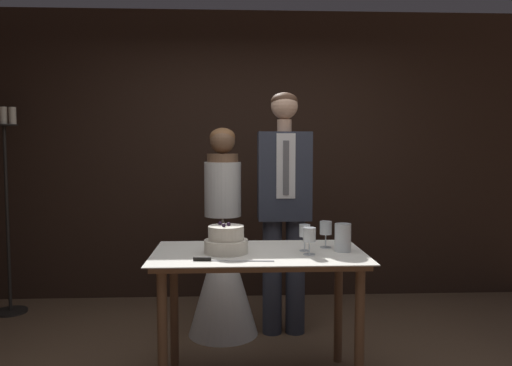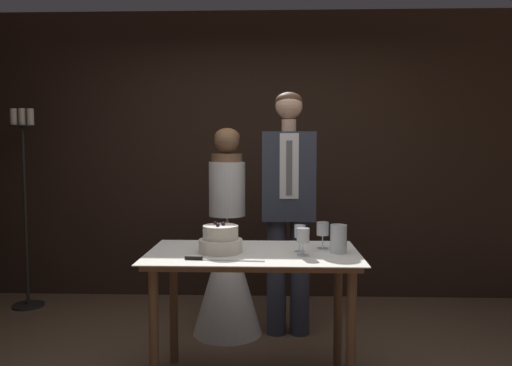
{
  "view_description": "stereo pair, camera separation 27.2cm",
  "coord_description": "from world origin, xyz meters",
  "px_view_note": "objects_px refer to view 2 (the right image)",
  "views": [
    {
      "loc": [
        -0.16,
        -2.78,
        1.46
      ],
      "look_at": [
        0.0,
        0.62,
        1.21
      ],
      "focal_mm": 35.0,
      "sensor_mm": 36.0,
      "label": 1
    },
    {
      "loc": [
        0.12,
        -2.78,
        1.46
      ],
      "look_at": [
        0.0,
        0.62,
        1.21
      ],
      "focal_mm": 35.0,
      "sensor_mm": 36.0,
      "label": 2
    }
  ],
  "objects_px": {
    "wine_glass_near": "(323,230)",
    "hurricane_candle": "(339,239)",
    "cake_knife": "(209,259)",
    "bride": "(227,260)",
    "groom": "(288,201)",
    "cake_table": "(254,270)",
    "tiered_cake": "(221,240)",
    "wine_glass_middle": "(300,232)",
    "candle_stand": "(25,203)",
    "wine_glass_far": "(303,236)"
  },
  "relations": [
    {
      "from": "groom",
      "to": "bride",
      "type": "bearing_deg",
      "value": 179.94
    },
    {
      "from": "hurricane_candle",
      "to": "wine_glass_far",
      "type": "bearing_deg",
      "value": -158.68
    },
    {
      "from": "wine_glass_near",
      "to": "wine_glass_far",
      "type": "xyz_separation_m",
      "value": [
        -0.13,
        -0.2,
        -0.0
      ]
    },
    {
      "from": "tiered_cake",
      "to": "wine_glass_middle",
      "type": "relative_size",
      "value": 1.6
    },
    {
      "from": "tiered_cake",
      "to": "wine_glass_near",
      "type": "distance_m",
      "value": 0.64
    },
    {
      "from": "cake_knife",
      "to": "groom",
      "type": "distance_m",
      "value": 1.17
    },
    {
      "from": "wine_glass_far",
      "to": "groom",
      "type": "height_order",
      "value": "groom"
    },
    {
      "from": "tiered_cake",
      "to": "cake_table",
      "type": "bearing_deg",
      "value": 4.24
    },
    {
      "from": "cake_knife",
      "to": "hurricane_candle",
      "type": "bearing_deg",
      "value": 21.4
    },
    {
      "from": "wine_glass_near",
      "to": "bride",
      "type": "relative_size",
      "value": 0.11
    },
    {
      "from": "wine_glass_near",
      "to": "cake_table",
      "type": "bearing_deg",
      "value": -165.84
    },
    {
      "from": "wine_glass_far",
      "to": "bride",
      "type": "xyz_separation_m",
      "value": [
        -0.53,
        0.91,
        -0.35
      ]
    },
    {
      "from": "wine_glass_middle",
      "to": "bride",
      "type": "bearing_deg",
      "value": 122.57
    },
    {
      "from": "cake_table",
      "to": "groom",
      "type": "relative_size",
      "value": 0.69
    },
    {
      "from": "cake_table",
      "to": "bride",
      "type": "xyz_separation_m",
      "value": [
        -0.24,
        0.82,
        -0.13
      ]
    },
    {
      "from": "tiered_cake",
      "to": "bride",
      "type": "xyz_separation_m",
      "value": [
        -0.04,
        0.83,
        -0.31
      ]
    },
    {
      "from": "cake_knife",
      "to": "bride",
      "type": "bearing_deg",
      "value": 94.62
    },
    {
      "from": "hurricane_candle",
      "to": "cake_knife",
      "type": "bearing_deg",
      "value": -163.65
    },
    {
      "from": "cake_table",
      "to": "wine_glass_near",
      "type": "xyz_separation_m",
      "value": [
        0.43,
        0.11,
        0.23
      ]
    },
    {
      "from": "tiered_cake",
      "to": "groom",
      "type": "distance_m",
      "value": 0.95
    },
    {
      "from": "tiered_cake",
      "to": "wine_glass_far",
      "type": "bearing_deg",
      "value": -8.9
    },
    {
      "from": "cake_knife",
      "to": "groom",
      "type": "xyz_separation_m",
      "value": [
        0.48,
        1.05,
        0.21
      ]
    },
    {
      "from": "cake_knife",
      "to": "wine_glass_near",
      "type": "height_order",
      "value": "wine_glass_near"
    },
    {
      "from": "bride",
      "to": "groom",
      "type": "distance_m",
      "value": 0.66
    },
    {
      "from": "cake_knife",
      "to": "wine_glass_middle",
      "type": "relative_size",
      "value": 2.76
    },
    {
      "from": "cake_table",
      "to": "wine_glass_near",
      "type": "bearing_deg",
      "value": 14.16
    },
    {
      "from": "candle_stand",
      "to": "tiered_cake",
      "type": "bearing_deg",
      "value": -36.54
    },
    {
      "from": "wine_glass_near",
      "to": "wine_glass_middle",
      "type": "relative_size",
      "value": 1.02
    },
    {
      "from": "cake_table",
      "to": "wine_glass_middle",
      "type": "bearing_deg",
      "value": 2.52
    },
    {
      "from": "wine_glass_far",
      "to": "groom",
      "type": "bearing_deg",
      "value": 93.55
    },
    {
      "from": "wine_glass_near",
      "to": "wine_glass_far",
      "type": "height_order",
      "value": "wine_glass_near"
    },
    {
      "from": "wine_glass_near",
      "to": "wine_glass_middle",
      "type": "distance_m",
      "value": 0.18
    },
    {
      "from": "wine_glass_far",
      "to": "bride",
      "type": "distance_m",
      "value": 1.11
    },
    {
      "from": "tiered_cake",
      "to": "wine_glass_near",
      "type": "relative_size",
      "value": 1.56
    },
    {
      "from": "groom",
      "to": "candle_stand",
      "type": "relative_size",
      "value": 1.04
    },
    {
      "from": "cake_knife",
      "to": "wine_glass_middle",
      "type": "distance_m",
      "value": 0.59
    },
    {
      "from": "hurricane_candle",
      "to": "groom",
      "type": "xyz_separation_m",
      "value": [
        -0.28,
        0.83,
        0.14
      ]
    },
    {
      "from": "cake_table",
      "to": "wine_glass_near",
      "type": "relative_size",
      "value": 7.59
    },
    {
      "from": "groom",
      "to": "cake_table",
      "type": "bearing_deg",
      "value": -106.07
    },
    {
      "from": "cake_knife",
      "to": "wine_glass_middle",
      "type": "height_order",
      "value": "wine_glass_middle"
    },
    {
      "from": "cake_knife",
      "to": "wine_glass_far",
      "type": "xyz_separation_m",
      "value": [
        0.54,
        0.14,
        0.11
      ]
    },
    {
      "from": "candle_stand",
      "to": "cake_knife",
      "type": "bearing_deg",
      "value": -41.09
    },
    {
      "from": "bride",
      "to": "candle_stand",
      "type": "xyz_separation_m",
      "value": [
        -1.88,
        0.59,
        0.37
      ]
    },
    {
      "from": "wine_glass_middle",
      "to": "candle_stand",
      "type": "relative_size",
      "value": 0.09
    },
    {
      "from": "wine_glass_near",
      "to": "hurricane_candle",
      "type": "distance_m",
      "value": 0.15
    },
    {
      "from": "tiered_cake",
      "to": "cake_knife",
      "type": "bearing_deg",
      "value": -101.42
    },
    {
      "from": "wine_glass_near",
      "to": "tiered_cake",
      "type": "bearing_deg",
      "value": -168.95
    },
    {
      "from": "wine_glass_near",
      "to": "wine_glass_middle",
      "type": "height_order",
      "value": "wine_glass_near"
    },
    {
      "from": "cake_knife",
      "to": "wine_glass_middle",
      "type": "xyz_separation_m",
      "value": [
        0.52,
        0.24,
        0.11
      ]
    },
    {
      "from": "bride",
      "to": "groom",
      "type": "height_order",
      "value": "groom"
    }
  ]
}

